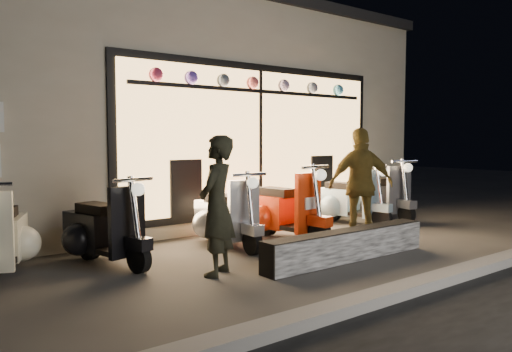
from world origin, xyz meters
The scene contains 12 objects.
ground centered at (0.00, 0.00, 0.00)m, with size 40.00×40.00×0.00m, color #383533.
kerb centered at (0.00, -2.00, 0.06)m, with size 40.00×0.25×0.12m, color slate.
shop_building centered at (0.00, 4.98, 2.10)m, with size 10.20×6.23×4.20m.
graffiti_barrier centered at (0.23, -0.65, 0.20)m, with size 2.68×0.28×0.40m, color black.
scooter_silver centered at (-0.52, 1.11, 0.43)m, with size 0.52×1.49×1.07m.
scooter_red centered at (0.47, 1.00, 0.46)m, with size 0.61×1.59×1.14m.
scooter_black centered at (-2.35, 1.17, 0.43)m, with size 0.70×1.51×1.07m.
scooter_cream centered at (-3.47, 1.34, 0.44)m, with size 0.84×1.50×1.09m.
scooter_blue centered at (2.40, 1.40, 0.43)m, with size 0.65×1.51×1.07m.
scooter_grey centered at (3.37, 1.37, 0.45)m, with size 0.76×1.59×1.13m.
man centered at (-1.48, -0.21, 0.81)m, with size 0.59×0.39×1.62m, color black.
woman centered at (1.35, 0.09, 0.87)m, with size 1.02×0.43×1.75m, color brown.
Camera 1 is at (-4.57, -5.01, 1.58)m, focal length 35.00 mm.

